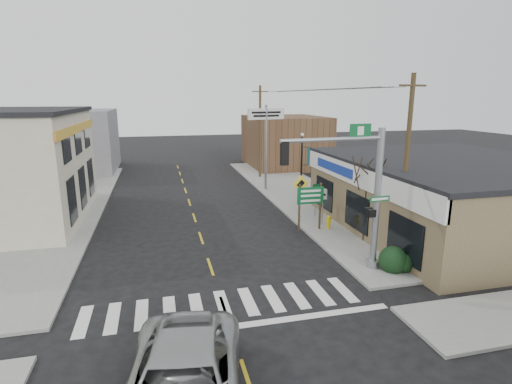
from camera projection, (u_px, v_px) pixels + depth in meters
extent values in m
plane|color=black|center=(225.00, 310.00, 14.89)|extent=(140.00, 140.00, 0.00)
cube|color=gray|center=(316.00, 204.00, 29.25)|extent=(6.00, 38.00, 0.13)
cube|color=gray|center=(49.00, 222.00, 25.05)|extent=(6.00, 38.00, 0.13)
cube|color=gold|center=(201.00, 238.00, 22.44)|extent=(0.12, 56.00, 0.01)
cube|color=silver|center=(223.00, 304.00, 15.27)|extent=(11.00, 2.20, 0.01)
cube|color=#756446|center=(450.00, 197.00, 23.48)|extent=(12.00, 14.00, 4.00)
cube|color=brown|center=(285.00, 141.00, 45.36)|extent=(8.00, 10.00, 5.60)
cube|color=slate|center=(70.00, 141.00, 41.78)|extent=(9.00, 10.00, 6.40)
cylinder|color=gray|center=(377.00, 200.00, 17.62)|extent=(0.30, 0.30, 6.34)
cylinder|color=gray|center=(331.00, 139.00, 16.43)|extent=(4.65, 0.17, 0.17)
cube|color=black|center=(282.00, 152.00, 16.05)|extent=(0.30, 0.23, 0.95)
cube|color=#0C5127|center=(380.00, 199.00, 17.38)|extent=(1.00, 0.04, 0.23)
cube|color=#0C5127|center=(359.00, 131.00, 16.66)|extent=(1.00, 0.05, 0.58)
cube|color=black|center=(372.00, 213.00, 17.65)|extent=(0.34, 0.27, 0.34)
cube|color=#493921|center=(299.00, 208.00, 22.99)|extent=(0.10, 0.10, 2.77)
cube|color=#493921|center=(320.00, 206.00, 23.29)|extent=(0.10, 0.10, 2.77)
cube|color=#074722|center=(311.00, 196.00, 22.92)|extent=(1.58, 0.05, 0.99)
cylinder|color=#E2C304|center=(329.00, 223.00, 23.63)|extent=(0.22, 0.22, 0.62)
sphere|color=#E2C304|center=(329.00, 218.00, 23.55)|extent=(0.24, 0.24, 0.24)
cylinder|color=gray|center=(300.00, 199.00, 25.14)|extent=(0.06, 0.06, 2.63)
cube|color=yellow|center=(301.00, 184.00, 24.88)|extent=(1.12, 0.03, 1.12)
cylinder|color=black|center=(301.00, 169.00, 29.24)|extent=(0.13, 0.13, 4.90)
sphere|color=silver|center=(302.00, 135.00, 28.66)|extent=(0.26, 0.26, 0.26)
cube|color=#175259|center=(308.00, 156.00, 29.15)|extent=(0.02, 0.52, 1.32)
cylinder|color=gray|center=(266.00, 148.00, 32.92)|extent=(0.21, 0.21, 6.99)
cube|color=silver|center=(266.00, 114.00, 32.28)|extent=(3.29, 0.18, 0.87)
cylinder|color=black|center=(366.00, 209.00, 21.33)|extent=(0.22, 0.22, 3.56)
ellipsoid|color=#183E1A|center=(393.00, 260.00, 17.89)|extent=(1.27, 1.27, 0.95)
ellipsoid|color=black|center=(363.00, 210.00, 26.22)|extent=(1.00, 1.00, 0.75)
cylinder|color=#4E4020|center=(406.00, 166.00, 19.24)|extent=(0.23, 0.23, 8.68)
cube|color=#4E4020|center=(413.00, 85.00, 18.36)|extent=(1.51, 0.09, 0.09)
cylinder|color=#41311C|center=(260.00, 132.00, 38.06)|extent=(0.23, 0.23, 8.65)
cube|color=#41311C|center=(260.00, 91.00, 37.18)|extent=(1.50, 0.09, 0.09)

